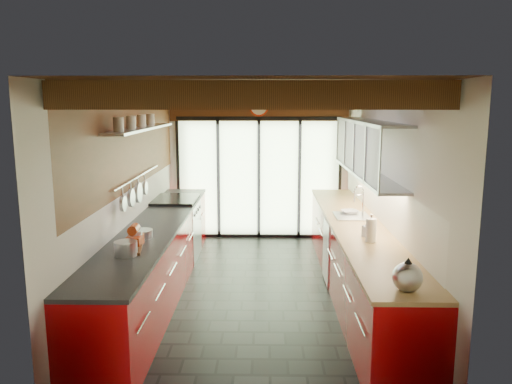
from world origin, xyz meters
TOP-DOWN VIEW (x-y plane):
  - ground at (0.00, 0.00)m, footprint 5.50×5.50m
  - room_shell at (0.00, 0.00)m, footprint 5.50×5.50m
  - ceiling_beams at (-0.00, 0.38)m, footprint 3.14×5.06m
  - glass_door at (0.00, 2.69)m, footprint 2.95×0.10m
  - left_counter at (-1.28, 0.00)m, footprint 0.68×5.00m
  - range_stove at (-1.28, 1.45)m, footprint 0.66×0.90m
  - right_counter at (1.27, 0.00)m, footprint 0.68×5.00m
  - sink_assembly at (1.29, 0.40)m, footprint 0.45×0.52m
  - upper_cabinets_right at (1.43, 0.30)m, footprint 0.34×3.00m
  - left_wall_fixtures at (-1.47, 0.14)m, footprint 0.28×2.60m
  - stand_mixer at (-1.27, -1.02)m, footprint 0.16×0.27m
  - pot_large at (-1.27, -1.37)m, footprint 0.29×0.29m
  - pot_small at (-1.27, -0.71)m, footprint 0.26×0.26m
  - cutting_board at (-1.27, -1.23)m, footprint 0.28×0.36m
  - kettle at (1.27, -2.25)m, footprint 0.26×0.31m
  - paper_towel at (1.27, -0.83)m, footprint 0.14×0.14m
  - soap_bottle at (1.27, -0.61)m, footprint 0.11×0.11m
  - bowl at (1.27, 0.55)m, footprint 0.27×0.27m

SIDE VIEW (x-z plane):
  - ground at x=0.00m, z-range 0.00..0.00m
  - right_counter at x=1.27m, z-range 0.00..0.92m
  - left_counter at x=-1.28m, z-range 0.00..0.92m
  - range_stove at x=-1.28m, z-range -0.01..0.96m
  - cutting_board at x=-1.27m, z-range 0.92..0.95m
  - bowl at x=1.27m, z-range 0.92..0.98m
  - sink_assembly at x=1.29m, z-range 0.75..1.17m
  - pot_small at x=-1.27m, z-range 0.92..1.01m
  - pot_large at x=-1.27m, z-range 0.92..1.07m
  - soap_bottle at x=1.27m, z-range 0.92..1.11m
  - stand_mixer at x=-1.27m, z-range 0.89..1.13m
  - kettle at x=1.27m, z-range 0.90..1.19m
  - paper_towel at x=1.27m, z-range 0.89..1.20m
  - room_shell at x=0.00m, z-range -1.10..4.40m
  - glass_door at x=0.00m, z-range 0.21..3.11m
  - upper_cabinets_right at x=1.43m, z-range 0.35..3.35m
  - left_wall_fixtures at x=-1.47m, z-range 1.40..2.36m
  - ceiling_beams at x=0.00m, z-range 0.01..4.91m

